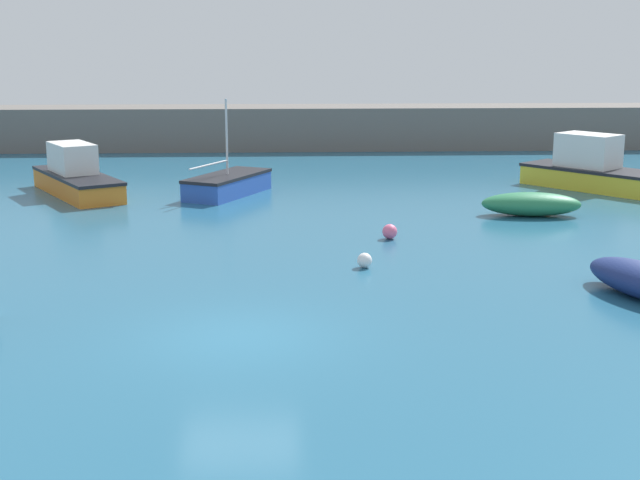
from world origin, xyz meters
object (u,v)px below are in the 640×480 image
motorboat_with_cabin (76,176)px  rowboat_white_midwater (531,204)px  mooring_buoy_pink (390,232)px  sailboat_short_mast (228,184)px  mooring_buoy_white (365,260)px  motorboat_grey_hull (594,170)px

motorboat_with_cabin → rowboat_white_midwater: bearing=43.5°
mooring_buoy_pink → sailboat_short_mast: bearing=123.9°
mooring_buoy_white → rowboat_white_midwater: bearing=46.9°
rowboat_white_midwater → mooring_buoy_white: 9.47m
motorboat_with_cabin → mooring_buoy_white: size_ratio=15.71×
rowboat_white_midwater → motorboat_grey_hull: size_ratio=0.59×
rowboat_white_midwater → sailboat_short_mast: sailboat_short_mast is taller
motorboat_with_cabin → motorboat_grey_hull: (20.92, 0.37, 0.07)m
motorboat_grey_hull → mooring_buoy_pink: bearing=-86.5°
sailboat_short_mast → mooring_buoy_pink: bearing=-119.0°
sailboat_short_mast → mooring_buoy_white: size_ratio=11.67×
sailboat_short_mast → rowboat_white_midwater: bearing=-86.3°
sailboat_short_mast → mooring_buoy_pink: (5.44, -8.09, -0.19)m
sailboat_short_mast → motorboat_with_cabin: bearing=112.6°
rowboat_white_midwater → mooring_buoy_white: size_ratio=8.75×
mooring_buoy_white → mooring_buoy_pink: bearing=72.4°
motorboat_with_cabin → motorboat_grey_hull: size_ratio=1.06×
motorboat_grey_hull → mooring_buoy_white: bearing=-80.2°
sailboat_short_mast → motorboat_grey_hull: sailboat_short_mast is taller
motorboat_grey_hull → mooring_buoy_pink: size_ratio=13.07×
sailboat_short_mast → mooring_buoy_white: sailboat_short_mast is taller
rowboat_white_midwater → motorboat_with_cabin: 17.59m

